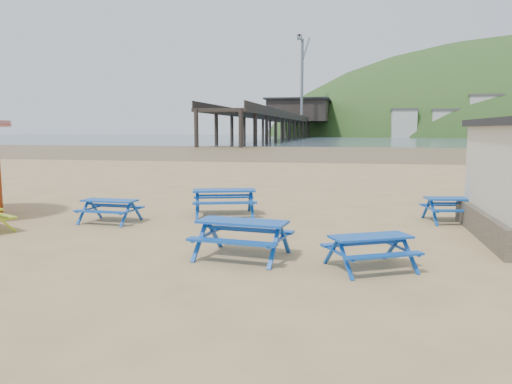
# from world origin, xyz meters

# --- Properties ---
(ground) EXTENTS (400.00, 400.00, 0.00)m
(ground) POSITION_xyz_m (0.00, 0.00, 0.00)
(ground) COLOR tan
(ground) RESTS_ON ground
(wet_sand) EXTENTS (400.00, 400.00, 0.00)m
(wet_sand) POSITION_xyz_m (0.00, 55.00, 0.00)
(wet_sand) COLOR brown
(wet_sand) RESTS_ON ground
(sea) EXTENTS (400.00, 400.00, 0.00)m
(sea) POSITION_xyz_m (0.00, 170.00, 0.01)
(sea) COLOR #4C5F6D
(sea) RESTS_ON ground
(picnic_table_blue_a) EXTENTS (1.76, 1.46, 0.71)m
(picnic_table_blue_a) POSITION_xyz_m (-3.82, 1.04, 0.35)
(picnic_table_blue_a) COLOR #073A9D
(picnic_table_blue_a) RESTS_ON ground
(picnic_table_blue_b) EXTENTS (2.45, 2.18, 0.87)m
(picnic_table_blue_b) POSITION_xyz_m (-0.68, 2.99, 0.43)
(picnic_table_blue_b) COLOR #073A9D
(picnic_table_blue_b) RESTS_ON ground
(picnic_table_blue_c) EXTENTS (2.03, 1.75, 0.76)m
(picnic_table_blue_c) POSITION_xyz_m (6.69, 3.15, 0.38)
(picnic_table_blue_c) COLOR #073A9D
(picnic_table_blue_c) RESTS_ON ground
(picnic_table_blue_e) EXTENTS (2.20, 1.87, 0.84)m
(picnic_table_blue_e) POSITION_xyz_m (1.15, -2.34, 0.42)
(picnic_table_blue_e) COLOR #073A9D
(picnic_table_blue_e) RESTS_ON ground
(picnic_table_blue_f) EXTENTS (2.09, 1.95, 0.70)m
(picnic_table_blue_f) POSITION_xyz_m (3.94, -2.75, 0.35)
(picnic_table_blue_f) COLOR #073A9D
(picnic_table_blue_f) RESTS_ON ground
(pier) EXTENTS (24.00, 220.00, 39.29)m
(pier) POSITION_xyz_m (-17.99, 178.23, 5.46)
(pier) COLOR black
(pier) RESTS_ON ground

